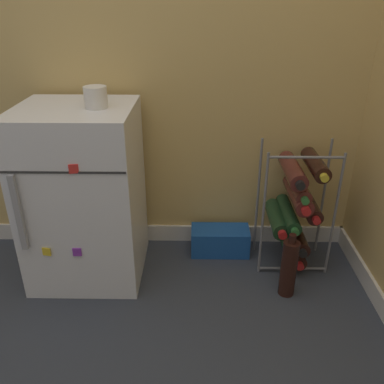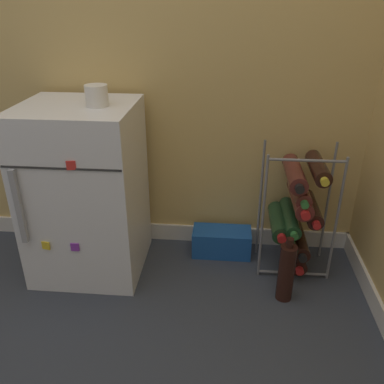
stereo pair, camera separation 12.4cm
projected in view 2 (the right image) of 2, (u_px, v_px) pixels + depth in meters
name	position (u px, v px, depth m)	size (l,w,h in m)	color
ground_plane	(137.00, 336.00, 1.59)	(14.00, 14.00, 0.00)	#333842
mini_fridge	(86.00, 191.00, 1.85)	(0.49, 0.48, 0.80)	white
wine_rack	(297.00, 211.00, 1.88)	(0.33, 0.33, 0.61)	slate
soda_box	(222.00, 242.00, 2.08)	(0.29, 0.14, 0.14)	#194C9E
fridge_top_cup	(97.00, 96.00, 1.64)	(0.09, 0.09, 0.09)	silver
loose_bottle_floor	(286.00, 272.00, 1.74)	(0.07, 0.07, 0.31)	black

